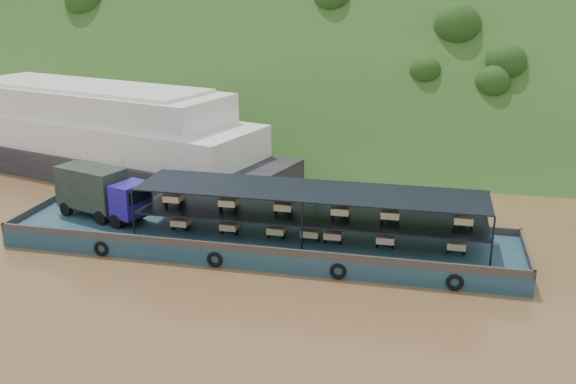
# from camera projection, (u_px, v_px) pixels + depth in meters

# --- Properties ---
(ground) EXTENTS (160.00, 160.00, 0.00)m
(ground) POSITION_uv_depth(u_px,v_px,m) (307.00, 252.00, 43.79)
(ground) COLOR brown
(ground) RESTS_ON ground
(hillside) EXTENTS (140.00, 39.60, 39.60)m
(hillside) POSITION_uv_depth(u_px,v_px,m) (365.00, 136.00, 77.18)
(hillside) COLOR #1C3A15
(hillside) RESTS_ON ground
(cargo_barge) EXTENTS (35.00, 7.18, 4.86)m
(cargo_barge) POSITION_uv_depth(u_px,v_px,m) (242.00, 231.00, 44.16)
(cargo_barge) COLOR #133043
(cargo_barge) RESTS_ON ground
(passenger_ferry) EXTENTS (42.60, 21.20, 8.37)m
(passenger_ferry) POSITION_uv_depth(u_px,v_px,m) (91.00, 133.00, 62.16)
(passenger_ferry) COLOR black
(passenger_ferry) RESTS_ON ground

